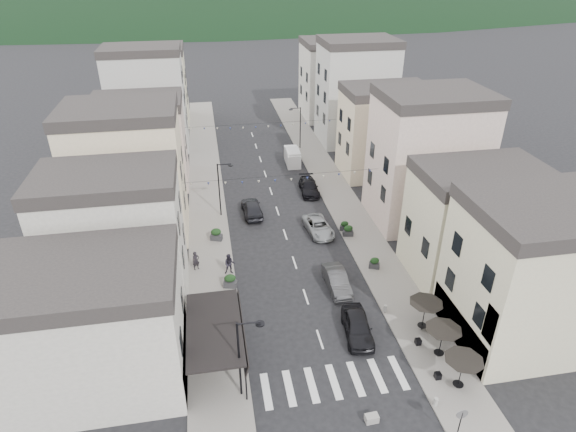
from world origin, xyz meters
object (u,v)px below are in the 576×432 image
object	(u,v)px
parked_car_b	(337,280)
pedestrian_b	(230,264)
parked_car_c	(318,227)
parked_car_d	(309,187)
pedestrian_a	(196,261)
parked_car_e	(252,208)
delivery_van	(292,156)
parked_car_a	(357,326)

from	to	relation	value
parked_car_b	pedestrian_b	world-z (taller)	pedestrian_b
parked_car_c	parked_car_d	bearing A→B (deg)	77.86
parked_car_d	pedestrian_a	xyz separation A→B (m)	(-13.12, -13.55, 0.30)
pedestrian_a	parked_car_b	bearing A→B (deg)	-45.36
parked_car_e	delivery_van	distance (m)	14.75
parked_car_a	pedestrian_a	bearing A→B (deg)	144.15
parked_car_d	pedestrian_b	distance (m)	17.91
parked_car_a	delivery_van	xyz separation A→B (m)	(1.22, 32.72, 0.21)
pedestrian_b	delivery_van	bearing A→B (deg)	72.18
parked_car_b	pedestrian_a	world-z (taller)	pedestrian_a
parked_car_b	pedestrian_b	distance (m)	9.35
parked_car_c	pedestrian_a	distance (m)	12.92
parked_car_a	delivery_van	bearing A→B (deg)	93.83
parked_car_c	parked_car_e	world-z (taller)	parked_car_e
pedestrian_a	pedestrian_b	xyz separation A→B (m)	(2.88, -1.14, 0.07)
parked_car_e	parked_car_c	bearing A→B (deg)	139.15
parked_car_d	delivery_van	xyz separation A→B (m)	(-0.33, 8.81, 0.31)
delivery_van	pedestrian_b	bearing A→B (deg)	-110.23
parked_car_a	parked_car_c	bearing A→B (deg)	93.86
parked_car_a	parked_car_b	xyz separation A→B (m)	(0.00, 5.78, -0.06)
parked_car_c	delivery_van	distance (m)	17.92
parked_car_b	parked_car_d	xyz separation A→B (m)	(1.55, 18.12, -0.03)
parked_car_a	parked_car_d	world-z (taller)	parked_car_a
parked_car_c	parked_car_d	world-z (taller)	parked_car_d
parked_car_c	pedestrian_a	world-z (taller)	pedestrian_a
parked_car_e	parked_car_d	bearing A→B (deg)	-151.93
delivery_van	pedestrian_b	size ratio (longest dim) A/B	2.29
parked_car_b	delivery_van	size ratio (longest dim) A/B	1.02
parked_car_e	pedestrian_a	world-z (taller)	pedestrian_a
delivery_van	pedestrian_b	world-z (taller)	delivery_van
delivery_van	pedestrian_a	bearing A→B (deg)	-117.12
parked_car_b	pedestrian_a	distance (m)	12.44
parked_car_a	pedestrian_b	world-z (taller)	pedestrian_b
delivery_van	pedestrian_a	distance (m)	25.77
pedestrian_b	parked_car_a	bearing A→B (deg)	-41.62
parked_car_a	parked_car_e	size ratio (longest dim) A/B	0.99
delivery_van	parked_car_c	bearing A→B (deg)	-89.52
delivery_van	parked_car_e	bearing A→B (deg)	-114.92
parked_car_d	parked_car_e	xyz separation A→B (m)	(-7.15, -4.26, 0.11)
parked_car_e	pedestrian_b	distance (m)	10.88
parked_car_a	parked_car_e	xyz separation A→B (m)	(-5.60, 19.64, 0.01)
parked_car_d	pedestrian_a	bearing A→B (deg)	-130.95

